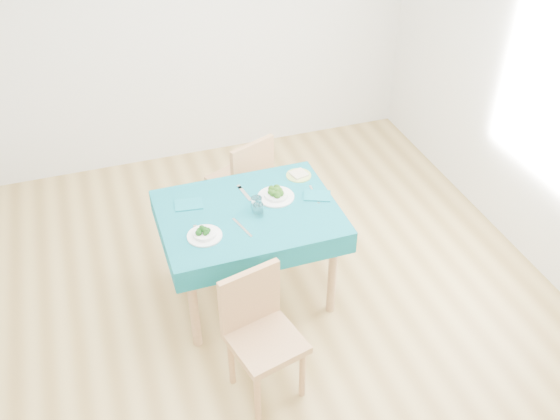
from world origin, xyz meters
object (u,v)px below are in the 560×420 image
object	(u,v)px
bowl_near	(204,232)
side_plate	(299,175)
chair_far	(239,172)
table	(250,254)
chair_near	(266,334)
bowl_far	(276,193)

from	to	relation	value
bowl_near	side_plate	size ratio (longest dim) A/B	1.23
chair_far	side_plate	world-z (taller)	chair_far
chair_far	table	bearing A→B (deg)	56.10
chair_near	chair_far	world-z (taller)	chair_far
table	bowl_far	bearing A→B (deg)	21.58
bowl_near	bowl_far	bearing A→B (deg)	24.47
bowl_far	side_plate	distance (m)	0.31
table	bowl_far	xyz separation A→B (m)	(0.22, 0.09, 0.42)
table	side_plate	xyz separation A→B (m)	(0.46, 0.29, 0.38)
bowl_near	bowl_far	xyz separation A→B (m)	(0.56, 0.25, 0.00)
chair_near	bowl_near	world-z (taller)	chair_near
chair_near	bowl_near	distance (m)	0.76
bowl_near	side_plate	bearing A→B (deg)	29.55
table	chair_near	world-z (taller)	chair_near
table	chair_far	bearing A→B (deg)	79.14
bowl_far	side_plate	bearing A→B (deg)	39.63
bowl_near	side_plate	distance (m)	0.92
table	chair_near	distance (m)	0.86
bowl_near	side_plate	world-z (taller)	bowl_near
table	side_plate	size ratio (longest dim) A/B	6.47
chair_far	bowl_far	bearing A→B (deg)	71.43
chair_far	bowl_far	distance (m)	0.82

